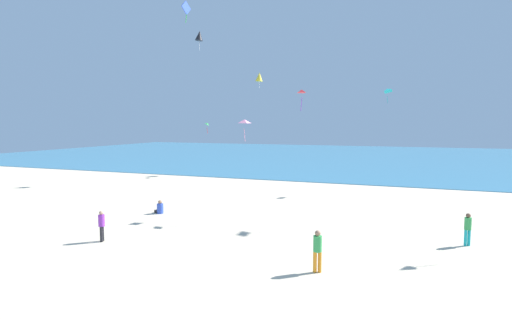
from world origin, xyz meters
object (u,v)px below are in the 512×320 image
at_px(person_3, 102,224).
at_px(kite_pink, 245,121).
at_px(person_0, 160,208).
at_px(kite_yellow, 259,77).
at_px(kite_red, 302,91).
at_px(kite_black, 199,36).
at_px(kite_green, 208,124).
at_px(kite_blue, 186,8).
at_px(person_2, 317,248).
at_px(kite_teal, 387,90).
at_px(person_4, 468,227).

xyz_separation_m(person_3, kite_pink, (3.92, 6.99, 4.50)).
distance_m(person_0, kite_yellow, 23.08).
bearing_deg(person_3, kite_red, 29.34).
xyz_separation_m(kite_black, kite_green, (-0.70, 2.78, -7.93)).
height_order(kite_pink, kite_blue, kite_blue).
relative_size(person_2, kite_green, 1.36).
bearing_deg(person_3, kite_black, 86.19).
xyz_separation_m(kite_yellow, kite_teal, (13.27, -8.04, -2.38)).
bearing_deg(person_2, kite_red, -2.95).
xyz_separation_m(kite_green, kite_blue, (9.47, -20.07, 5.03)).
distance_m(kite_teal, kite_blue, 18.37).
relative_size(kite_pink, kite_blue, 1.31).
bearing_deg(kite_yellow, kite_red, -63.30).
xyz_separation_m(person_2, kite_blue, (-6.38, 2.25, 9.30)).
height_order(person_2, kite_black, kite_black).
xyz_separation_m(kite_yellow, kite_red, (9.33, -18.55, -3.12)).
bearing_deg(kite_teal, person_3, -120.39).
relative_size(kite_black, kite_teal, 1.48).
relative_size(person_0, kite_teal, 0.65).
height_order(kite_black, kite_pink, kite_black).
bearing_deg(kite_blue, kite_yellow, 103.04).
xyz_separation_m(person_2, kite_red, (-2.75, 8.29, 6.07)).
relative_size(person_2, kite_black, 0.84).
relative_size(person_3, kite_yellow, 0.81).
bearing_deg(person_4, kite_green, 23.91).
xyz_separation_m(person_0, kite_pink, (4.77, 1.32, 5.00)).
bearing_deg(kite_green, person_4, -38.82).
height_order(kite_green, kite_red, kite_red).
distance_m(person_3, kite_yellow, 28.20).
xyz_separation_m(kite_black, kite_yellow, (3.08, 7.30, -3.01)).
bearing_deg(kite_black, kite_yellow, 67.16).
distance_m(kite_green, kite_pink, 18.10).
distance_m(person_2, kite_pink, 10.29).
distance_m(person_4, kite_red, 10.54).
distance_m(person_0, kite_pink, 7.04).
height_order(person_0, kite_yellow, kite_yellow).
height_order(person_4, kite_teal, kite_teal).
bearing_deg(kite_blue, kite_teal, 65.43).
relative_size(kite_teal, kite_red, 1.01).
relative_size(person_2, person_3, 1.09).
xyz_separation_m(person_2, kite_yellow, (-12.08, 26.84, 9.19)).
bearing_deg(person_3, person_4, -1.34).
height_order(kite_yellow, kite_blue, kite_yellow).
bearing_deg(kite_green, kite_pink, -56.00).
relative_size(person_2, kite_red, 1.26).
bearing_deg(person_2, kite_teal, -24.91).
bearing_deg(person_3, kite_blue, 10.77).
distance_m(kite_pink, kite_blue, 7.05).
distance_m(person_4, kite_teal, 15.70).
relative_size(person_2, kite_teal, 1.25).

